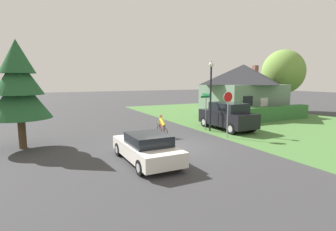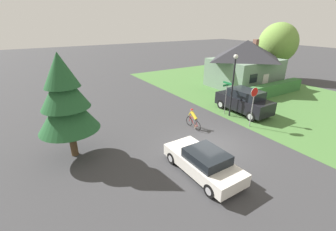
{
  "view_description": "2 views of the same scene",
  "coord_description": "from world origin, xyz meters",
  "px_view_note": "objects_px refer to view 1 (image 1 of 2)",
  "views": [
    {
      "loc": [
        -6.51,
        -12.73,
        3.76
      ],
      "look_at": [
        -0.24,
        0.03,
        1.79
      ],
      "focal_mm": 28.0,
      "sensor_mm": 36.0,
      "label": 1
    },
    {
      "loc": [
        -8.83,
        -9.03,
        7.17
      ],
      "look_at": [
        -1.73,
        2.33,
        1.57
      ],
      "focal_mm": 24.0,
      "sensor_mm": 36.0,
      "label": 2
    }
  ],
  "objects_px": {
    "cottage_house": "(243,89)",
    "sedan_left_lane": "(147,148)",
    "stop_sign": "(228,106)",
    "street_lamp": "(211,86)",
    "conifer_tall_near": "(18,85)",
    "parked_suv_right": "(227,116)",
    "cyclist": "(162,127)",
    "deciduous_tree_right": "(283,72)",
    "street_name_sign": "(206,105)"
  },
  "relations": [
    {
      "from": "stop_sign",
      "to": "street_lamp",
      "type": "height_order",
      "value": "street_lamp"
    },
    {
      "from": "street_lamp",
      "to": "conifer_tall_near",
      "type": "height_order",
      "value": "conifer_tall_near"
    },
    {
      "from": "sedan_left_lane",
      "to": "stop_sign",
      "type": "relative_size",
      "value": 1.51
    },
    {
      "from": "parked_suv_right",
      "to": "deciduous_tree_right",
      "type": "distance_m",
      "value": 15.12
    },
    {
      "from": "cottage_house",
      "to": "cyclist",
      "type": "relative_size",
      "value": 4.64
    },
    {
      "from": "cottage_house",
      "to": "street_lamp",
      "type": "height_order",
      "value": "cottage_house"
    },
    {
      "from": "cottage_house",
      "to": "parked_suv_right",
      "type": "relative_size",
      "value": 1.64
    },
    {
      "from": "cottage_house",
      "to": "parked_suv_right",
      "type": "height_order",
      "value": "cottage_house"
    },
    {
      "from": "stop_sign",
      "to": "street_name_sign",
      "type": "distance_m",
      "value": 2.83
    },
    {
      "from": "street_lamp",
      "to": "street_name_sign",
      "type": "height_order",
      "value": "street_lamp"
    },
    {
      "from": "street_lamp",
      "to": "street_name_sign",
      "type": "bearing_deg",
      "value": 90.95
    },
    {
      "from": "cottage_house",
      "to": "parked_suv_right",
      "type": "bearing_deg",
      "value": -138.23
    },
    {
      "from": "sedan_left_lane",
      "to": "street_lamp",
      "type": "bearing_deg",
      "value": -56.08
    },
    {
      "from": "deciduous_tree_right",
      "to": "street_name_sign",
      "type": "bearing_deg",
      "value": -158.58
    },
    {
      "from": "sedan_left_lane",
      "to": "street_name_sign",
      "type": "relative_size",
      "value": 1.64
    },
    {
      "from": "parked_suv_right",
      "to": "street_lamp",
      "type": "height_order",
      "value": "street_lamp"
    },
    {
      "from": "cottage_house",
      "to": "cyclist",
      "type": "height_order",
      "value": "cottage_house"
    },
    {
      "from": "parked_suv_right",
      "to": "cottage_house",
      "type": "bearing_deg",
      "value": -48.74
    },
    {
      "from": "cyclist",
      "to": "deciduous_tree_right",
      "type": "relative_size",
      "value": 0.24
    },
    {
      "from": "street_name_sign",
      "to": "cottage_house",
      "type": "bearing_deg",
      "value": 32.53
    },
    {
      "from": "sedan_left_lane",
      "to": "parked_suv_right",
      "type": "height_order",
      "value": "parked_suv_right"
    },
    {
      "from": "street_name_sign",
      "to": "cyclist",
      "type": "bearing_deg",
      "value": -168.42
    },
    {
      "from": "street_name_sign",
      "to": "conifer_tall_near",
      "type": "bearing_deg",
      "value": 179.99
    },
    {
      "from": "cyclist",
      "to": "parked_suv_right",
      "type": "bearing_deg",
      "value": -87.35
    },
    {
      "from": "street_lamp",
      "to": "street_name_sign",
      "type": "distance_m",
      "value": 1.48
    },
    {
      "from": "parked_suv_right",
      "to": "street_lamp",
      "type": "distance_m",
      "value": 2.71
    },
    {
      "from": "cyclist",
      "to": "conifer_tall_near",
      "type": "height_order",
      "value": "conifer_tall_near"
    },
    {
      "from": "stop_sign",
      "to": "deciduous_tree_right",
      "type": "height_order",
      "value": "deciduous_tree_right"
    },
    {
      "from": "sedan_left_lane",
      "to": "parked_suv_right",
      "type": "relative_size",
      "value": 0.94
    },
    {
      "from": "cyclist",
      "to": "street_name_sign",
      "type": "height_order",
      "value": "street_name_sign"
    },
    {
      "from": "cottage_house",
      "to": "stop_sign",
      "type": "height_order",
      "value": "cottage_house"
    },
    {
      "from": "cyclist",
      "to": "street_lamp",
      "type": "bearing_deg",
      "value": -85.61
    },
    {
      "from": "cottage_house",
      "to": "stop_sign",
      "type": "distance_m",
      "value": 11.74
    },
    {
      "from": "cyclist",
      "to": "stop_sign",
      "type": "xyz_separation_m",
      "value": [
        3.71,
        -2.0,
        1.38
      ]
    },
    {
      "from": "cyclist",
      "to": "conifer_tall_near",
      "type": "bearing_deg",
      "value": 84.99
    },
    {
      "from": "stop_sign",
      "to": "deciduous_tree_right",
      "type": "relative_size",
      "value": 0.41
    },
    {
      "from": "sedan_left_lane",
      "to": "stop_sign",
      "type": "bearing_deg",
      "value": -70.21
    },
    {
      "from": "cottage_house",
      "to": "street_name_sign",
      "type": "height_order",
      "value": "cottage_house"
    },
    {
      "from": "cyclist",
      "to": "street_lamp",
      "type": "relative_size",
      "value": 0.34
    },
    {
      "from": "street_lamp",
      "to": "stop_sign",
      "type": "bearing_deg",
      "value": -96.22
    },
    {
      "from": "sedan_left_lane",
      "to": "stop_sign",
      "type": "xyz_separation_m",
      "value": [
        6.57,
        2.46,
        1.41
      ]
    },
    {
      "from": "parked_suv_right",
      "to": "deciduous_tree_right",
      "type": "height_order",
      "value": "deciduous_tree_right"
    },
    {
      "from": "cottage_house",
      "to": "sedan_left_lane",
      "type": "distance_m",
      "value": 18.5
    },
    {
      "from": "cyclist",
      "to": "deciduous_tree_right",
      "type": "bearing_deg",
      "value": -69.83
    },
    {
      "from": "cottage_house",
      "to": "sedan_left_lane",
      "type": "bearing_deg",
      "value": -144.44
    },
    {
      "from": "stop_sign",
      "to": "street_lamp",
      "type": "distance_m",
      "value": 2.56
    },
    {
      "from": "parked_suv_right",
      "to": "stop_sign",
      "type": "height_order",
      "value": "stop_sign"
    },
    {
      "from": "conifer_tall_near",
      "to": "cottage_house",
      "type": "bearing_deg",
      "value": 14.56
    },
    {
      "from": "parked_suv_right",
      "to": "conifer_tall_near",
      "type": "bearing_deg",
      "value": 87.41
    },
    {
      "from": "stop_sign",
      "to": "street_name_sign",
      "type": "relative_size",
      "value": 1.09
    }
  ]
}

